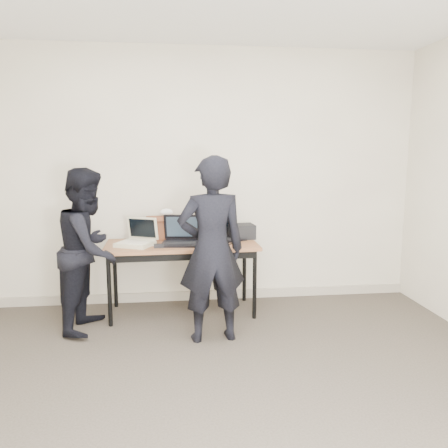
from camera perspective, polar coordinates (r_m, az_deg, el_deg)
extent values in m
cube|color=#423A32|center=(2.94, 1.83, -24.51)|extent=(4.50, 4.50, 0.05)
cube|color=beige|center=(4.71, -2.16, 6.09)|extent=(4.50, 0.05, 2.70)
cube|color=brown|center=(4.38, -5.54, -2.75)|extent=(1.52, 0.69, 0.03)
cylinder|color=black|center=(4.24, -14.74, -8.45)|extent=(0.04, 0.04, 0.68)
cylinder|color=black|center=(4.30, 4.02, -7.90)|extent=(0.04, 0.04, 0.68)
cylinder|color=black|center=(4.75, -14.03, -6.52)|extent=(0.04, 0.04, 0.68)
cylinder|color=black|center=(4.80, 2.68, -6.07)|extent=(0.04, 0.04, 0.68)
cube|color=black|center=(4.11, -5.34, -4.35)|extent=(1.40, 0.06, 0.06)
cube|color=beige|center=(4.32, -11.54, -2.58)|extent=(0.41, 0.38, 0.04)
cube|color=silver|center=(4.28, -11.76, -2.37)|extent=(0.30, 0.25, 0.01)
cube|color=beige|center=(4.42, -10.59, -0.53)|extent=(0.32, 0.19, 0.23)
cube|color=black|center=(4.42, -10.64, -0.53)|extent=(0.27, 0.15, 0.18)
cube|color=beige|center=(4.43, -10.67, -2.00)|extent=(0.27, 0.14, 0.02)
cube|color=black|center=(4.30, -5.71, -2.58)|extent=(0.39, 0.32, 0.02)
cube|color=black|center=(4.26, -5.76, -2.47)|extent=(0.31, 0.19, 0.01)
cube|color=black|center=(4.44, -5.50, -0.37)|extent=(0.37, 0.13, 0.26)
cube|color=#26333F|center=(4.43, -5.51, -0.36)|extent=(0.32, 0.10, 0.21)
cube|color=black|center=(4.43, -5.52, -2.07)|extent=(0.33, 0.06, 0.02)
cube|color=black|center=(4.49, 0.65, -2.04)|extent=(0.37, 0.33, 0.02)
cube|color=black|center=(4.47, 0.83, -1.93)|extent=(0.28, 0.21, 0.01)
cube|color=black|center=(4.59, -0.28, -0.38)|extent=(0.31, 0.19, 0.20)
cube|color=black|center=(4.59, -0.23, -0.37)|extent=(0.26, 0.16, 0.17)
cube|color=black|center=(4.59, -0.07, -1.68)|extent=(0.25, 0.13, 0.01)
cube|color=#5F2F19|center=(4.57, -7.88, -0.53)|extent=(0.37, 0.18, 0.24)
cube|color=#5F2F19|center=(4.50, -7.88, 0.60)|extent=(0.36, 0.09, 0.07)
cube|color=#5F2F19|center=(4.58, -5.87, -0.72)|extent=(0.02, 0.10, 0.02)
ellipsoid|color=white|center=(4.55, -7.54, 1.51)|extent=(0.13, 0.10, 0.08)
cube|color=black|center=(4.59, 2.28, -0.97)|extent=(0.28, 0.25, 0.15)
cube|color=black|center=(4.20, -8.50, -2.85)|extent=(0.09, 0.06, 0.03)
cube|color=black|center=(4.44, -11.02, -2.44)|extent=(0.22, 0.26, 0.01)
cube|color=black|center=(4.36, 1.35, -2.48)|extent=(0.18, 0.20, 0.01)
cube|color=black|center=(4.56, -3.06, -1.95)|extent=(0.25, 0.02, 0.01)
cube|color=black|center=(4.33, -1.63, -2.57)|extent=(0.28, 0.20, 0.01)
cube|color=silver|center=(4.25, -5.74, -2.81)|extent=(0.18, 0.18, 0.01)
cube|color=silver|center=(4.30, -8.71, -2.75)|extent=(0.27, 0.10, 0.01)
imported|color=black|center=(3.71, -1.63, -3.41)|extent=(0.62, 0.45, 1.59)
imported|color=black|center=(4.17, -17.23, -3.20)|extent=(0.68, 0.81, 1.48)
cube|color=#A59B89|center=(4.92, -2.03, -9.23)|extent=(4.50, 0.03, 0.10)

